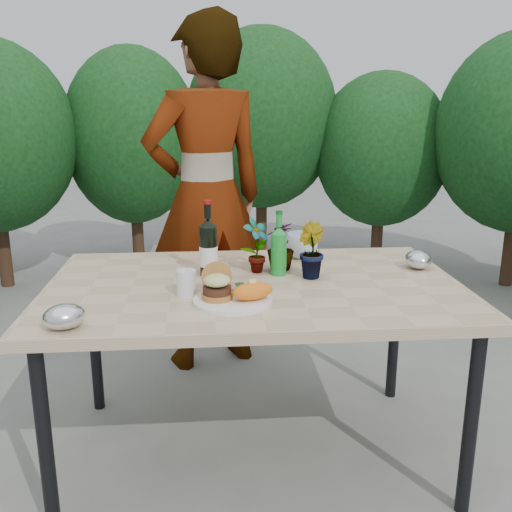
{
  "coord_description": "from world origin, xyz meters",
  "views": [
    {
      "loc": [
        -0.16,
        -2.1,
        1.43
      ],
      "look_at": [
        0.0,
        -0.08,
        0.88
      ],
      "focal_mm": 40.0,
      "sensor_mm": 36.0,
      "label": 1
    }
  ],
  "objects": [
    {
      "name": "grilled_veg",
      "position": [
        -0.08,
        -0.12,
        0.78
      ],
      "size": [
        0.08,
        0.05,
        0.03
      ],
      "color": "olive",
      "rests_on": "dinner_plate"
    },
    {
      "name": "sweet_potato",
      "position": [
        -0.02,
        -0.23,
        0.8
      ],
      "size": [
        0.17,
        0.12,
        0.06
      ],
      "primitive_type": "ellipsoid",
      "rotation": [
        0.0,
        0.0,
        0.35
      ],
      "color": "orange",
      "rests_on": "dinner_plate"
    },
    {
      "name": "seedling_right",
      "position": [
        0.12,
        0.18,
        0.85
      ],
      "size": [
        0.16,
        0.16,
        0.2
      ],
      "primitive_type": "imported",
      "rotation": [
        0.0,
        0.0,
        3.8
      ],
      "color": "#24551D",
      "rests_on": "patio_table"
    },
    {
      "name": "person",
      "position": [
        -0.18,
        0.91,
        0.93
      ],
      "size": [
        0.8,
        0.67,
        1.87
      ],
      "primitive_type": "imported",
      "rotation": [
        0.0,
        0.0,
        3.52
      ],
      "color": "#9D6D4E",
      "rests_on": "ground"
    },
    {
      "name": "plastic_cup",
      "position": [
        -0.26,
        -0.13,
        0.8
      ],
      "size": [
        0.07,
        0.07,
        0.09
      ],
      "primitive_type": "cylinder",
      "color": "silver",
      "rests_on": "patio_table"
    },
    {
      "name": "wine_bottle",
      "position": [
        -0.18,
        0.12,
        0.86
      ],
      "size": [
        0.07,
        0.07,
        0.31
      ],
      "rotation": [
        0.0,
        0.0,
        0.42
      ],
      "color": "black",
      "rests_on": "patio_table"
    },
    {
      "name": "sparkling_water",
      "position": [
        0.11,
        0.1,
        0.85
      ],
      "size": [
        0.06,
        0.06,
        0.26
      ],
      "rotation": [
        0.0,
        0.0,
        -0.01
      ],
      "color": "#198E2F",
      "rests_on": "patio_table"
    },
    {
      "name": "burger_stack",
      "position": [
        -0.15,
        -0.2,
        0.81
      ],
      "size": [
        0.11,
        0.16,
        0.11
      ],
      "color": "#B7722D",
      "rests_on": "dinner_plate"
    },
    {
      "name": "ground",
      "position": [
        0.0,
        0.0,
        0.0
      ],
      "size": [
        80.0,
        80.0,
        0.0
      ],
      "primitive_type": "plane",
      "color": "slate",
      "rests_on": "ground"
    },
    {
      "name": "dinner_plate",
      "position": [
        -0.09,
        -0.21,
        0.76
      ],
      "size": [
        0.28,
        0.28,
        0.01
      ],
      "primitive_type": "cylinder",
      "color": "white",
      "rests_on": "patio_table"
    },
    {
      "name": "foil_packet_left",
      "position": [
        -0.62,
        -0.41,
        0.79
      ],
      "size": [
        0.16,
        0.15,
        0.08
      ],
      "primitive_type": "ellipsoid",
      "rotation": [
        0.0,
        0.0,
        0.42
      ],
      "color": "silver",
      "rests_on": "patio_table"
    },
    {
      "name": "foil_packet_right",
      "position": [
        0.7,
        0.14,
        0.79
      ],
      "size": [
        0.12,
        0.14,
        0.08
      ],
      "primitive_type": "ellipsoid",
      "rotation": [
        0.0,
        0.0,
        1.5
      ],
      "color": "silver",
      "rests_on": "patio_table"
    },
    {
      "name": "blue_bowl",
      "position": [
        0.24,
        0.34,
        0.81
      ],
      "size": [
        0.15,
        0.15,
        0.11
      ],
      "primitive_type": "imported",
      "rotation": [
        0.0,
        0.0,
        0.04
      ],
      "color": "silver",
      "rests_on": "patio_table"
    },
    {
      "name": "seedling_left",
      "position": [
        0.02,
        0.14,
        0.86
      ],
      "size": [
        0.15,
        0.14,
        0.23
      ],
      "primitive_type": "imported",
      "rotation": [
        0.0,
        0.0,
        0.69
      ],
      "color": "#275F20",
      "rests_on": "patio_table"
    },
    {
      "name": "seedling_mid",
      "position": [
        0.23,
        0.06,
        0.86
      ],
      "size": [
        0.13,
        0.15,
        0.22
      ],
      "primitive_type": "imported",
      "rotation": [
        0.0,
        0.0,
        1.91
      ],
      "color": "#22521C",
      "rests_on": "patio_table"
    },
    {
      "name": "shrub_hedge",
      "position": [
        0.21,
        1.57,
        1.16
      ],
      "size": [
        6.98,
        5.08,
        2.16
      ],
      "color": "#382316",
      "rests_on": "ground"
    },
    {
      "name": "patio_table",
      "position": [
        0.0,
        0.0,
        0.69
      ],
      "size": [
        1.6,
        1.0,
        0.75
      ],
      "color": "tan",
      "rests_on": "ground"
    }
  ]
}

